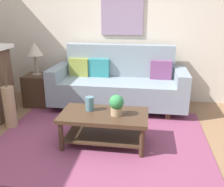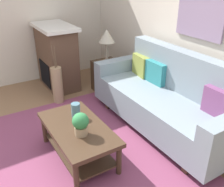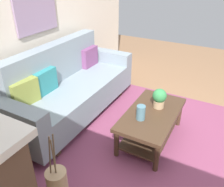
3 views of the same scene
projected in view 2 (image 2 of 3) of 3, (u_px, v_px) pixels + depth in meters
name	position (u px, v px, depth m)	size (l,w,h in m)	color
ground_plane	(46.00, 166.00, 2.94)	(9.17, 9.17, 0.00)	#8C6647
wall_back	(198.00, 27.00, 3.39)	(5.17, 0.10, 2.70)	beige
wall_left	(22.00, 11.00, 4.64)	(0.10, 5.18, 2.70)	beige
area_rug	(85.00, 151.00, 3.17)	(2.80, 2.15, 0.01)	#843D5B
couch	(165.00, 100.00, 3.49)	(2.29, 0.84, 1.08)	gray
throw_pillow_olive	(141.00, 65.00, 3.99)	(0.36, 0.12, 0.32)	olive
throw_pillow_teal	(156.00, 73.00, 3.71)	(0.36, 0.12, 0.32)	teal
throw_pillow_plum	(218.00, 103.00, 2.89)	(0.36, 0.12, 0.32)	#7A4270
coffee_table	(78.00, 135.00, 2.95)	(1.10, 0.60, 0.43)	#422D1E
tabletop_vase	(76.00, 110.00, 3.05)	(0.11, 0.11, 0.18)	slate
potted_plant_tabletop	(81.00, 123.00, 2.70)	(0.18, 0.18, 0.26)	tan
side_table	(107.00, 76.00, 4.63)	(0.44, 0.44, 0.56)	#422D1E
table_lamp	(107.00, 37.00, 4.32)	(0.28, 0.28, 0.57)	gray
fireplace	(57.00, 57.00, 4.68)	(1.02, 0.58, 1.16)	brown
floor_vase	(57.00, 85.00, 4.20)	(0.17, 0.17, 0.62)	tan
floor_vase_branch_a	(55.00, 57.00, 3.97)	(0.01, 0.01, 0.36)	brown
floor_vase_branch_b	(55.00, 56.00, 4.00)	(0.01, 0.01, 0.36)	brown
floor_vase_branch_c	(53.00, 57.00, 3.99)	(0.01, 0.01, 0.36)	brown
framed_painting	(201.00, 10.00, 3.20)	(0.75, 0.03, 0.70)	gray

